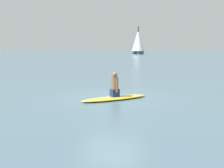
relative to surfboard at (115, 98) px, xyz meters
name	(u,v)px	position (x,y,z in m)	size (l,w,h in m)	color
ground_plane	(112,97)	(-0.37, -0.31, -0.06)	(400.00, 400.00, 0.00)	slate
surfboard	(115,98)	(0.00, 0.00, 0.00)	(2.85, 0.68, 0.12)	gold
person_paddler	(115,86)	(0.00, 0.00, 0.49)	(0.40, 0.39, 0.95)	navy
sailboat_center_horizon	(138,41)	(-65.07, -24.69, 3.53)	(4.83, 4.83, 7.67)	#2D3851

